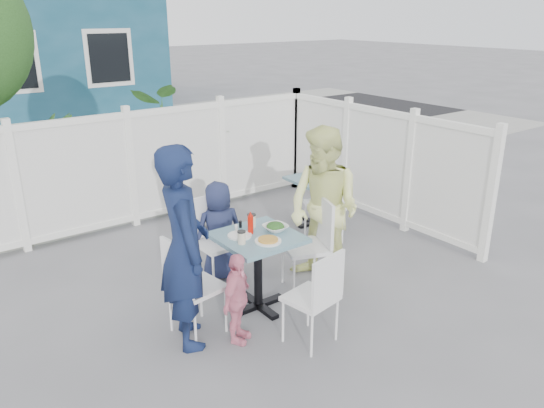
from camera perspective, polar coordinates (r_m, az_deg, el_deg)
ground at (r=5.76m, az=-5.82°, el=-9.69°), size 80.00×80.00×0.00m
near_sidewalk at (r=8.97m, az=-18.48°, el=0.49°), size 24.00×2.60×0.01m
street at (r=12.43m, az=-24.09°, el=5.02°), size 24.00×5.00×0.01m
far_sidewalk at (r=15.41m, az=-26.85°, el=7.23°), size 24.00×1.60×0.01m
fence_back at (r=7.51m, az=-14.90°, el=3.40°), size 5.86×0.08×1.60m
fence_right at (r=7.68m, az=11.09°, el=4.06°), size 0.08×3.66×1.60m
potted_shrub_a at (r=7.92m, az=-22.45°, el=3.30°), size 0.93×0.93×1.54m
potted_shrub_b at (r=8.49m, az=-9.08°, el=6.26°), size 1.63×1.44×1.73m
main_table at (r=5.23m, az=-1.53°, el=-5.20°), size 0.76×0.76×0.80m
spare_table at (r=7.37m, az=4.61°, el=1.63°), size 0.68×0.68×0.68m
chair_left at (r=4.87m, az=-8.93°, el=-8.15°), size 0.48×0.50×0.97m
chair_right at (r=5.62m, az=4.46°, el=-3.65°), size 0.58×0.59×1.02m
chair_back at (r=5.82m, az=-6.25°, el=-3.16°), size 0.45×0.44×0.97m
chair_near at (r=4.71m, az=4.94°, el=-9.44°), size 0.48×0.46×0.91m
chair_spare at (r=6.79m, az=5.91°, el=0.44°), size 0.59×0.58×1.00m
man at (r=4.66m, az=-9.41°, el=-4.65°), size 0.62×0.77×1.84m
woman at (r=5.62m, az=5.61°, el=-0.56°), size 0.78×0.94×1.75m
boy at (r=5.88m, az=-5.70°, el=-2.90°), size 0.61×0.46×1.12m
toddler at (r=4.80m, az=-3.78°, el=-10.14°), size 0.54×0.46×0.87m
plate_main at (r=5.01m, az=-0.43°, el=-4.01°), size 0.25×0.25×0.02m
plate_side at (r=5.14m, az=-3.49°, el=-3.40°), size 0.24×0.24×0.02m
salad_bowl at (r=5.25m, az=0.37°, el=-2.58°), size 0.24×0.24×0.06m
coffee_cup_a at (r=4.96m, az=-3.29°, el=-3.67°), size 0.08×0.08×0.12m
coffee_cup_b at (r=5.32m, az=-2.21°, el=-1.88°), size 0.09×0.09×0.13m
ketchup_bottle at (r=5.17m, az=-2.33°, el=-2.24°), size 0.06×0.06×0.18m
salt_shaker at (r=5.25m, az=-3.87°, el=-2.58°), size 0.03×0.03×0.07m
pepper_shaker at (r=5.33m, az=-3.42°, el=-2.19°), size 0.03×0.03×0.07m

